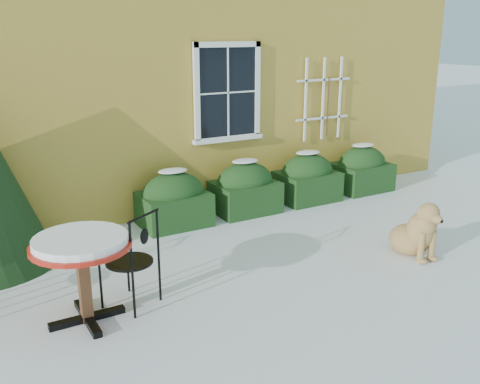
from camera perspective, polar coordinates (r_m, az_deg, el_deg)
ground at (r=6.63m, az=4.41°, el=-9.65°), size 80.00×80.00×0.00m
house at (r=12.35m, az=-14.82°, el=17.48°), size 12.40×8.40×6.40m
hedge_row at (r=9.33m, az=3.98°, el=0.90°), size 4.95×0.80×0.91m
bistro_table at (r=5.70m, az=-16.56°, el=-6.09°), size 1.03×1.03×0.95m
patio_chair_near at (r=6.00m, az=-11.38°, el=-7.09°), size 0.67×0.67×1.10m
dog at (r=7.62m, az=18.34°, el=-4.16°), size 0.58×0.91×0.83m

